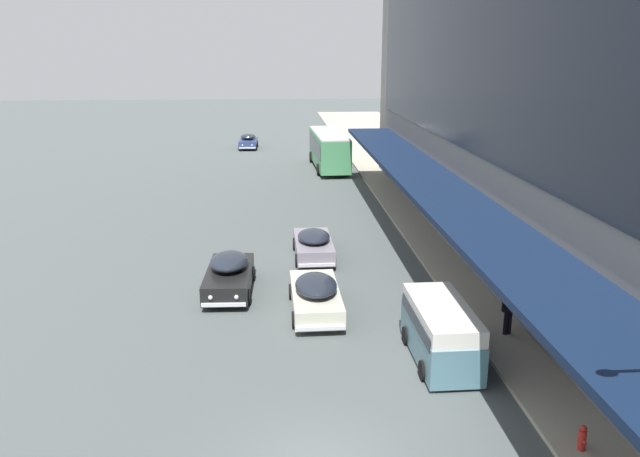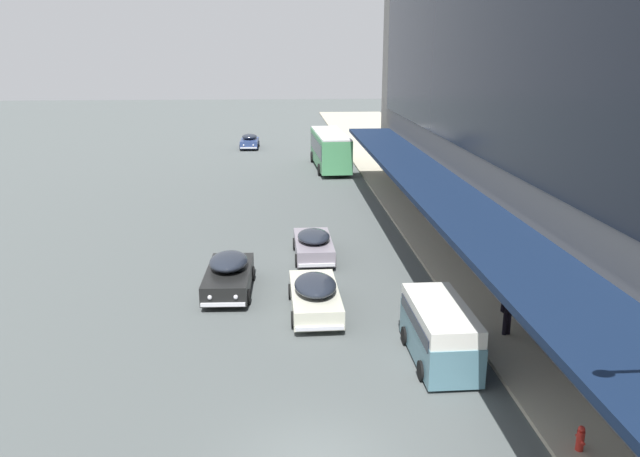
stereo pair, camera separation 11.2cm
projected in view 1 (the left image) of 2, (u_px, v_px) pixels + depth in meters
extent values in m
cube|color=#101E39|center=(587.00, 316.00, 14.91)|extent=(3.20, 72.00, 0.24)
cube|color=#49945D|center=(329.00, 149.00, 53.93)|extent=(2.85, 9.86, 2.69)
cube|color=black|center=(329.00, 146.00, 53.84)|extent=(2.86, 9.08, 1.18)
cube|color=silver|center=(329.00, 133.00, 53.55)|extent=(2.75, 9.86, 0.12)
cube|color=black|center=(322.00, 130.00, 58.34)|extent=(1.24, 0.11, 0.36)
cylinder|color=black|center=(311.00, 157.00, 57.31)|extent=(0.29, 1.01, 1.00)
cylinder|color=black|center=(338.00, 156.00, 57.57)|extent=(0.29, 1.01, 1.00)
cylinder|color=black|center=(319.00, 170.00, 51.24)|extent=(0.29, 1.01, 1.00)
cylinder|color=black|center=(348.00, 169.00, 51.50)|extent=(0.29, 1.01, 1.00)
cube|color=gray|center=(313.00, 246.00, 30.98)|extent=(1.85, 4.31, 0.73)
ellipsoid|color=#1E232D|center=(314.00, 236.00, 30.61)|extent=(1.61, 2.38, 0.51)
cube|color=silver|center=(310.00, 238.00, 33.15)|extent=(1.70, 0.14, 0.14)
cube|color=silver|center=(317.00, 265.00, 28.94)|extent=(1.70, 0.14, 0.14)
sphere|color=silver|center=(301.00, 233.00, 33.00)|extent=(0.18, 0.18, 0.18)
sphere|color=silver|center=(320.00, 233.00, 33.08)|extent=(0.18, 0.18, 0.18)
cylinder|color=black|center=(294.00, 244.00, 32.26)|extent=(0.15, 0.64, 0.64)
cylinder|color=black|center=(329.00, 243.00, 32.40)|extent=(0.15, 0.64, 0.64)
cylinder|color=black|center=(297.00, 261.00, 29.71)|extent=(0.15, 0.64, 0.64)
cylinder|color=black|center=(334.00, 260.00, 29.85)|extent=(0.15, 0.64, 0.64)
cube|color=beige|center=(316.00, 298.00, 24.56)|extent=(1.92, 4.60, 0.72)
ellipsoid|color=#1E232D|center=(316.00, 285.00, 24.16)|extent=(1.66, 2.54, 0.61)
cube|color=silver|center=(311.00, 282.00, 26.86)|extent=(1.76, 0.15, 0.14)
cube|color=silver|center=(321.00, 328.00, 22.38)|extent=(1.76, 0.15, 0.14)
sphere|color=silver|center=(299.00, 277.00, 26.71)|extent=(0.18, 0.18, 0.18)
sphere|color=silver|center=(323.00, 276.00, 26.80)|extent=(0.18, 0.18, 0.18)
cylinder|color=black|center=(291.00, 291.00, 25.91)|extent=(0.15, 0.64, 0.64)
cylinder|color=black|center=(335.00, 290.00, 26.07)|extent=(0.15, 0.64, 0.64)
cylinder|color=black|center=(294.00, 320.00, 23.20)|extent=(0.15, 0.64, 0.64)
cylinder|color=black|center=(343.00, 318.00, 23.35)|extent=(0.15, 0.64, 0.64)
cube|color=black|center=(229.00, 278.00, 26.56)|extent=(1.98, 4.51, 0.80)
ellipsoid|color=#1E232D|center=(229.00, 261.00, 26.58)|extent=(1.70, 2.50, 0.63)
cube|color=silver|center=(224.00, 305.00, 24.44)|extent=(1.76, 0.17, 0.14)
cube|color=silver|center=(234.00, 266.00, 28.81)|extent=(1.76, 0.17, 0.14)
sphere|color=silver|center=(236.00, 297.00, 24.40)|extent=(0.18, 0.18, 0.18)
sphere|color=silver|center=(210.00, 298.00, 24.36)|extent=(0.18, 0.18, 0.18)
cylinder|color=black|center=(249.00, 297.00, 25.35)|extent=(0.16, 0.64, 0.64)
cylinder|color=black|center=(203.00, 298.00, 25.28)|extent=(0.16, 0.64, 0.64)
cylinder|color=black|center=(253.00, 273.00, 28.00)|extent=(0.16, 0.64, 0.64)
cylinder|color=black|center=(212.00, 274.00, 27.93)|extent=(0.16, 0.64, 0.64)
cube|color=navy|center=(248.00, 143.00, 65.39)|extent=(1.84, 4.05, 0.74)
ellipsoid|color=#1E232D|center=(248.00, 137.00, 65.40)|extent=(1.60, 2.24, 0.57)
cube|color=silver|center=(247.00, 148.00, 63.47)|extent=(1.69, 0.15, 0.14)
cube|color=silver|center=(249.00, 142.00, 67.42)|extent=(1.69, 0.15, 0.14)
sphere|color=silver|center=(252.00, 145.00, 63.45)|extent=(0.18, 0.18, 0.18)
sphere|color=silver|center=(242.00, 145.00, 63.40)|extent=(0.18, 0.18, 0.18)
cylinder|color=black|center=(256.00, 147.00, 64.31)|extent=(0.15, 0.64, 0.64)
cylinder|color=black|center=(239.00, 147.00, 64.22)|extent=(0.15, 0.64, 0.64)
cylinder|color=black|center=(257.00, 144.00, 66.70)|extent=(0.15, 0.64, 0.64)
cylinder|color=black|center=(241.00, 144.00, 66.61)|extent=(0.15, 0.64, 0.64)
cube|color=slate|center=(440.00, 339.00, 20.68)|extent=(1.80, 4.32, 1.29)
cube|color=silver|center=(442.00, 317.00, 20.46)|extent=(1.76, 4.23, 0.83)
cube|color=black|center=(441.00, 320.00, 20.49)|extent=(1.83, 3.89, 0.41)
ellipsoid|color=slate|center=(425.00, 310.00, 22.65)|extent=(1.62, 0.62, 1.11)
cylinder|color=black|center=(406.00, 335.00, 21.93)|extent=(0.17, 0.64, 0.64)
cylinder|color=black|center=(454.00, 334.00, 22.06)|extent=(0.17, 0.64, 0.64)
cylinder|color=black|center=(423.00, 370.00, 19.54)|extent=(0.17, 0.64, 0.64)
cylinder|color=black|center=(477.00, 368.00, 19.67)|extent=(0.17, 0.64, 0.64)
cylinder|color=black|center=(506.00, 323.00, 22.31)|extent=(0.16, 0.16, 0.85)
cylinder|color=black|center=(509.00, 323.00, 22.36)|extent=(0.16, 0.16, 0.85)
cube|color=black|center=(509.00, 303.00, 22.12)|extent=(0.45, 0.34, 0.70)
cylinder|color=black|center=(503.00, 303.00, 22.02)|extent=(0.10, 0.10, 0.63)
cylinder|color=black|center=(515.00, 301.00, 22.20)|extent=(0.10, 0.10, 0.63)
sphere|color=tan|center=(510.00, 291.00, 21.99)|extent=(0.22, 0.22, 0.22)
cylinder|color=black|center=(511.00, 289.00, 21.97)|extent=(0.33, 0.33, 0.02)
cylinder|color=black|center=(511.00, 287.00, 21.95)|extent=(0.21, 0.21, 0.12)
cylinder|color=red|center=(582.00, 440.00, 15.88)|extent=(0.20, 0.20, 0.55)
sphere|color=red|center=(584.00, 429.00, 15.79)|extent=(0.18, 0.18, 0.18)
cylinder|color=red|center=(579.00, 436.00, 16.02)|extent=(0.08, 0.10, 0.08)
cylinder|color=red|center=(585.00, 443.00, 15.73)|extent=(0.08, 0.10, 0.08)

